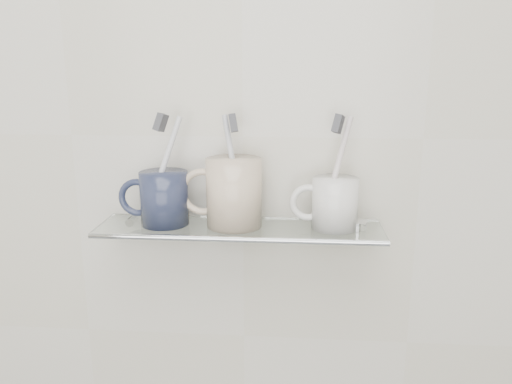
# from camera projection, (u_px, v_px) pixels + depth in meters

# --- Properties ---
(wall_back) EXTENTS (2.50, 0.00, 2.50)m
(wall_back) POSITION_uv_depth(u_px,v_px,m) (243.00, 137.00, 0.90)
(wall_back) COLOR beige
(wall_back) RESTS_ON ground
(shelf_glass) EXTENTS (0.50, 0.12, 0.01)m
(shelf_glass) POSITION_uv_depth(u_px,v_px,m) (240.00, 229.00, 0.88)
(shelf_glass) COLOR silver
(shelf_glass) RESTS_ON wall_back
(shelf_rail) EXTENTS (0.50, 0.01, 0.01)m
(shelf_rail) POSITION_uv_depth(u_px,v_px,m) (236.00, 239.00, 0.82)
(shelf_rail) COLOR silver
(shelf_rail) RESTS_ON shelf_glass
(bracket_left) EXTENTS (0.02, 0.03, 0.02)m
(bracket_left) POSITION_uv_depth(u_px,v_px,m) (132.00, 224.00, 0.94)
(bracket_left) COLOR silver
(bracket_left) RESTS_ON wall_back
(bracket_right) EXTENTS (0.02, 0.03, 0.02)m
(bracket_right) POSITION_uv_depth(u_px,v_px,m) (357.00, 229.00, 0.91)
(bracket_right) COLOR silver
(bracket_right) RESTS_ON wall_back
(mug_left) EXTENTS (0.11, 0.11, 0.09)m
(mug_left) POSITION_uv_depth(u_px,v_px,m) (164.00, 198.00, 0.88)
(mug_left) COLOR #1C213C
(mug_left) RESTS_ON shelf_glass
(mug_left_handle) EXTENTS (0.07, 0.01, 0.07)m
(mug_left_handle) POSITION_uv_depth(u_px,v_px,m) (137.00, 198.00, 0.88)
(mug_left_handle) COLOR #1C213C
(mug_left_handle) RESTS_ON mug_left
(toothbrush_left) EXTENTS (0.07, 0.03, 0.18)m
(toothbrush_left) POSITION_uv_depth(u_px,v_px,m) (163.00, 168.00, 0.87)
(toothbrush_left) COLOR white
(toothbrush_left) RESTS_ON mug_left
(bristles_left) EXTENTS (0.03, 0.03, 0.04)m
(bristles_left) POSITION_uv_depth(u_px,v_px,m) (161.00, 122.00, 0.85)
(bristles_left) COLOR #3D3D42
(bristles_left) RESTS_ON toothbrush_left
(mug_center) EXTENTS (0.10, 0.10, 0.12)m
(mug_center) POSITION_uv_depth(u_px,v_px,m) (234.00, 193.00, 0.87)
(mug_center) COLOR beige
(mug_center) RESTS_ON shelf_glass
(mug_center_handle) EXTENTS (0.08, 0.01, 0.08)m
(mug_center_handle) POSITION_uv_depth(u_px,v_px,m) (203.00, 192.00, 0.87)
(mug_center_handle) COLOR beige
(mug_center_handle) RESTS_ON mug_center
(toothbrush_center) EXTENTS (0.04, 0.04, 0.19)m
(toothbrush_center) POSITION_uv_depth(u_px,v_px,m) (234.00, 170.00, 0.86)
(toothbrush_center) COLOR #ADAFB7
(toothbrush_center) RESTS_ON mug_center
(bristles_center) EXTENTS (0.02, 0.03, 0.03)m
(bristles_center) POSITION_uv_depth(u_px,v_px,m) (233.00, 123.00, 0.84)
(bristles_center) COLOR #3D3D42
(bristles_center) RESTS_ON toothbrush_center
(mug_right) EXTENTS (0.09, 0.09, 0.09)m
(mug_right) POSITION_uv_depth(u_px,v_px,m) (335.00, 203.00, 0.86)
(mug_right) COLOR silver
(mug_right) RESTS_ON shelf_glass
(mug_right_handle) EXTENTS (0.07, 0.01, 0.07)m
(mug_right_handle) POSITION_uv_depth(u_px,v_px,m) (308.00, 203.00, 0.86)
(mug_right_handle) COLOR silver
(mug_right_handle) RESTS_ON mug_right
(toothbrush_right) EXTENTS (0.06, 0.05, 0.19)m
(toothbrush_right) POSITION_uv_depth(u_px,v_px,m) (336.00, 171.00, 0.84)
(toothbrush_right) COLOR beige
(toothbrush_right) RESTS_ON mug_right
(bristles_right) EXTENTS (0.03, 0.03, 0.04)m
(bristles_right) POSITION_uv_depth(u_px,v_px,m) (338.00, 124.00, 0.83)
(bristles_right) COLOR #3D3D42
(bristles_right) RESTS_ON toothbrush_right
(chrome_cap) EXTENTS (0.03, 0.03, 0.01)m
(chrome_cap) POSITION_uv_depth(u_px,v_px,m) (358.00, 225.00, 0.86)
(chrome_cap) COLOR silver
(chrome_cap) RESTS_ON shelf_glass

